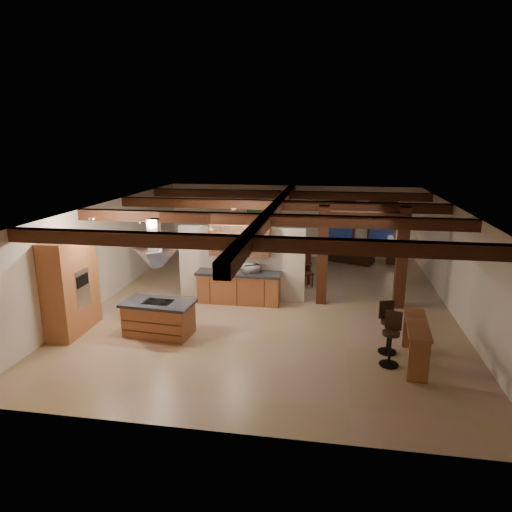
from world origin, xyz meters
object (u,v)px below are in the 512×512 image
(sofa, at_px, (349,255))
(bar_counter, at_px, (416,336))
(kitchen_island, at_px, (159,318))
(dining_table, at_px, (281,271))

(sofa, bearing_deg, bar_counter, 119.49)
(kitchen_island, bearing_deg, dining_table, 63.10)
(kitchen_island, bearing_deg, bar_counter, -5.38)
(dining_table, distance_m, bar_counter, 6.47)
(sofa, height_order, bar_counter, bar_counter)
(kitchen_island, xyz_separation_m, dining_table, (2.47, 4.87, -0.08))
(kitchen_island, distance_m, dining_table, 5.46)
(kitchen_island, distance_m, sofa, 9.20)
(dining_table, bearing_deg, sofa, 42.31)
(sofa, bearing_deg, dining_table, 72.81)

